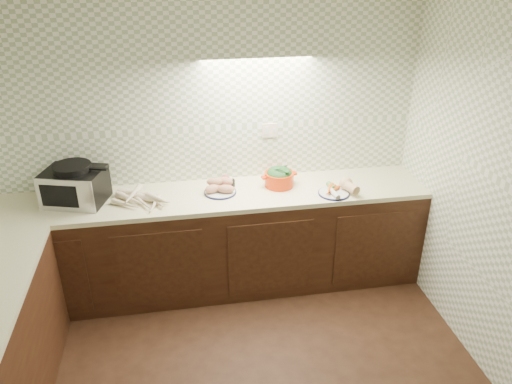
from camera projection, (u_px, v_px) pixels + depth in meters
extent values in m
cube|color=#9FB18C|center=(205.00, 137.00, 4.14)|extent=(3.60, 0.05, 2.60)
cube|color=beige|center=(270.00, 130.00, 4.22)|extent=(0.13, 0.01, 0.12)
cube|color=black|center=(212.00, 243.00, 4.29)|extent=(3.60, 0.60, 0.86)
cube|color=#FDFAC5|center=(210.00, 197.00, 4.09)|extent=(3.60, 0.60, 0.04)
cube|color=black|center=(75.00, 186.00, 3.91)|extent=(0.53, 0.45, 0.27)
cube|color=#AEADB2|center=(65.00, 196.00, 3.76)|extent=(0.43, 0.14, 0.27)
cube|color=black|center=(65.00, 196.00, 3.76)|extent=(0.28, 0.09, 0.18)
cylinder|color=black|center=(72.00, 168.00, 3.84)|extent=(0.36, 0.36, 0.05)
cone|color=beige|center=(125.00, 204.00, 3.87)|extent=(0.09, 0.22, 0.06)
cone|color=beige|center=(129.00, 202.00, 3.91)|extent=(0.23, 0.24, 0.06)
cone|color=beige|center=(150.00, 200.00, 3.93)|extent=(0.08, 0.24, 0.06)
cone|color=beige|center=(127.00, 207.00, 3.83)|extent=(0.12, 0.28, 0.05)
cone|color=beige|center=(161.00, 196.00, 4.00)|extent=(0.28, 0.17, 0.06)
cone|color=beige|center=(156.00, 200.00, 3.92)|extent=(0.23, 0.14, 0.06)
cone|color=beige|center=(157.00, 198.00, 3.98)|extent=(0.08, 0.28, 0.05)
cone|color=beige|center=(140.00, 194.00, 3.97)|extent=(0.09, 0.26, 0.05)
cone|color=beige|center=(141.00, 195.00, 3.95)|extent=(0.25, 0.21, 0.06)
cone|color=beige|center=(143.00, 196.00, 3.95)|extent=(0.09, 0.24, 0.05)
cylinder|color=#10123E|center=(220.00, 192.00, 4.10)|extent=(0.27, 0.27, 0.01)
cylinder|color=silver|center=(220.00, 192.00, 4.10)|extent=(0.25, 0.25, 0.02)
ellipsoid|color=#AB745A|center=(213.00, 189.00, 4.06)|extent=(0.15, 0.10, 0.07)
ellipsoid|color=#AB745A|center=(226.00, 189.00, 4.06)|extent=(0.15, 0.10, 0.07)
ellipsoid|color=#AB745A|center=(220.00, 185.00, 4.13)|extent=(0.15, 0.10, 0.07)
ellipsoid|color=#AB745A|center=(215.00, 182.00, 4.09)|extent=(0.15, 0.10, 0.07)
ellipsoid|color=#AB745A|center=(225.00, 181.00, 4.10)|extent=(0.15, 0.10, 0.07)
cylinder|color=black|center=(227.00, 183.00, 4.21)|extent=(0.14, 0.14, 0.05)
sphere|color=maroon|center=(225.00, 179.00, 4.19)|extent=(0.07, 0.07, 0.07)
sphere|color=beige|center=(230.00, 179.00, 4.21)|extent=(0.04, 0.04, 0.04)
cylinder|color=red|center=(279.00, 179.00, 4.20)|extent=(0.28, 0.28, 0.12)
cube|color=red|center=(264.00, 178.00, 4.14)|extent=(0.04, 0.06, 0.02)
cube|color=red|center=(294.00, 173.00, 4.22)|extent=(0.04, 0.06, 0.02)
ellipsoid|color=#245B24|center=(279.00, 174.00, 4.18)|extent=(0.22, 0.22, 0.12)
cylinder|color=#10123E|center=(334.00, 193.00, 4.08)|extent=(0.26, 0.26, 0.01)
cylinder|color=silver|center=(334.00, 193.00, 4.08)|extent=(0.24, 0.24, 0.02)
cone|color=orange|center=(332.00, 190.00, 4.08)|extent=(0.09, 0.15, 0.03)
cone|color=orange|center=(330.00, 190.00, 4.08)|extent=(0.07, 0.15, 0.03)
cone|color=orange|center=(330.00, 191.00, 4.07)|extent=(0.12, 0.13, 0.03)
cone|color=orange|center=(330.00, 189.00, 4.05)|extent=(0.12, 0.13, 0.03)
cone|color=orange|center=(333.00, 187.00, 4.09)|extent=(0.08, 0.15, 0.03)
cylinder|color=beige|center=(334.00, 193.00, 4.02)|extent=(0.06, 0.17, 0.04)
cylinder|color=#398638|center=(331.00, 186.00, 4.14)|extent=(0.06, 0.11, 0.04)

